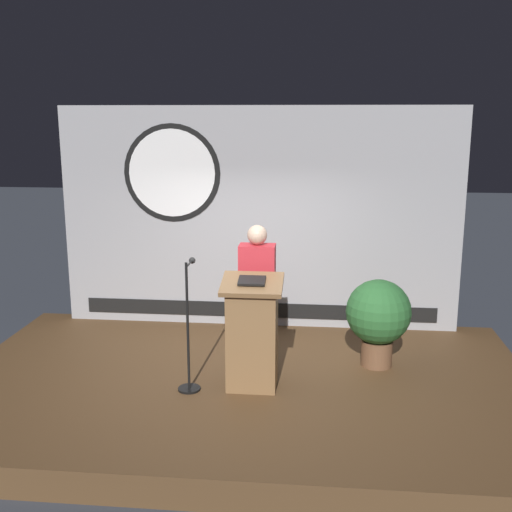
# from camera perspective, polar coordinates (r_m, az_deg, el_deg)

# --- Properties ---
(ground_plane) EXTENTS (40.00, 40.00, 0.00)m
(ground_plane) POSITION_cam_1_polar(r_m,az_deg,el_deg) (7.21, -1.23, -13.21)
(ground_plane) COLOR #383D47
(stage_platform) EXTENTS (6.40, 4.00, 0.30)m
(stage_platform) POSITION_cam_1_polar(r_m,az_deg,el_deg) (7.14, -1.24, -12.13)
(stage_platform) COLOR brown
(stage_platform) RESTS_ON ground
(banner_display) EXTENTS (5.37, 0.12, 2.98)m
(banner_display) POSITION_cam_1_polar(r_m,az_deg,el_deg) (8.43, -0.00, 3.46)
(banner_display) COLOR #9E9EA3
(banner_display) RESTS_ON stage_platform
(podium) EXTENTS (0.64, 0.50, 1.22)m
(podium) POSITION_cam_1_polar(r_m,az_deg,el_deg) (6.65, -0.35, -7.12)
(podium) COLOR olive
(podium) RESTS_ON stage_platform
(speaker_person) EXTENTS (0.40, 0.26, 1.68)m
(speaker_person) POSITION_cam_1_polar(r_m,az_deg,el_deg) (7.02, 0.11, -3.78)
(speaker_person) COLOR black
(speaker_person) RESTS_ON stage_platform
(microphone_stand) EXTENTS (0.24, 0.46, 1.39)m
(microphone_stand) POSITION_cam_1_polar(r_m,az_deg,el_deg) (6.69, -6.12, -8.17)
(microphone_stand) COLOR black
(microphone_stand) RESTS_ON stage_platform
(potted_plant) EXTENTS (0.75, 0.75, 1.02)m
(potted_plant) POSITION_cam_1_polar(r_m,az_deg,el_deg) (7.34, 11.09, -5.33)
(potted_plant) COLOR brown
(potted_plant) RESTS_ON stage_platform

